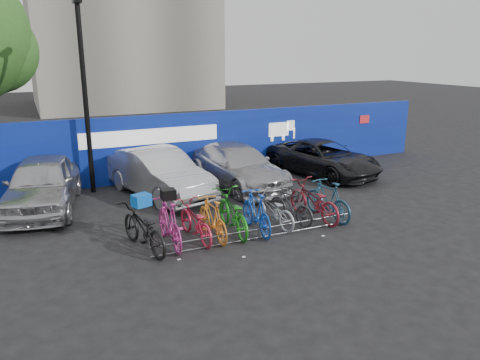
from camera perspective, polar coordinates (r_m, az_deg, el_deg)
ground at (r=12.40m, az=1.05°, el=-6.26°), size 100.00×100.00×0.00m
hoarding at (r=17.46m, az=-7.54°, el=4.14°), size 22.00×0.18×2.40m
lamppost at (r=15.93m, az=-18.38°, el=9.94°), size 0.25×0.50×6.11m
bike_rack at (r=11.85m, az=2.32°, el=-6.50°), size 5.60×0.03×0.30m
car_0 at (r=15.05m, az=-22.97°, el=-0.40°), size 2.77×4.95×1.59m
car_1 at (r=15.40m, az=-9.88°, el=0.83°), size 2.77×4.89×1.53m
car_2 at (r=16.34m, az=-0.30°, el=1.72°), size 2.51×5.07×1.42m
car_3 at (r=18.12m, az=10.09°, el=2.66°), size 3.17×5.05×1.30m
bike_0 at (r=11.32m, az=-11.74°, el=-5.78°), size 1.18×2.21×1.10m
bike_1 at (r=11.45m, az=-8.60°, el=-5.15°), size 0.59×1.98×1.19m
bike_2 at (r=11.76m, az=-5.52°, el=-5.04°), size 0.79×1.90×0.97m
bike_3 at (r=11.78m, az=-3.37°, el=-4.70°), size 0.54×1.79×1.07m
bike_4 at (r=12.12m, az=-0.94°, el=-4.01°), size 0.89×2.15×1.10m
bike_5 at (r=12.16m, az=2.00°, el=-3.92°), size 0.64×1.87×1.11m
bike_6 at (r=12.64m, az=3.91°, el=-3.60°), size 0.94×1.88×0.94m
bike_7 at (r=12.90m, az=6.20°, el=-3.13°), size 0.86×1.72×0.99m
bike_8 at (r=13.23m, az=8.95°, el=-2.53°), size 0.95×2.15×1.09m
bike_9 at (r=13.34m, az=10.66°, el=-2.39°), size 0.71×1.92×1.13m
cargo_crate at (r=11.09m, az=-11.94°, el=-2.43°), size 0.47×0.42×0.28m
cargo_topcase at (r=11.22m, az=-8.75°, el=-1.72°), size 0.35×0.31×0.25m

